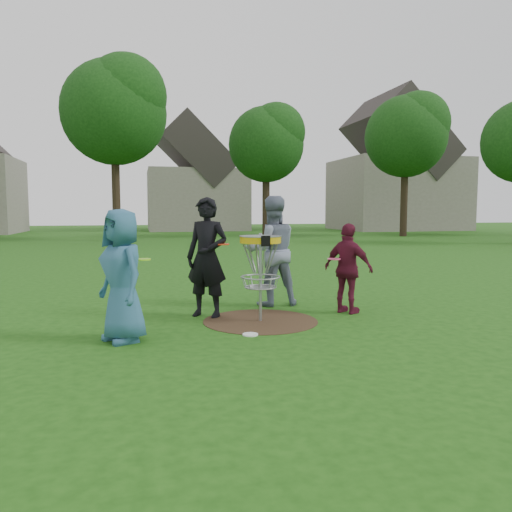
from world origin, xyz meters
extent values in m
plane|color=#19470F|center=(0.00, 0.00, 0.00)|extent=(100.00, 100.00, 0.00)
cylinder|color=#47331E|center=(0.00, 0.00, 0.00)|extent=(1.80, 1.80, 0.01)
imported|color=#2E5F7F|center=(-2.05, -0.72, 0.88)|extent=(0.90, 1.02, 1.76)
imported|color=black|center=(-0.76, 0.54, 0.97)|extent=(0.85, 0.79, 1.95)
imported|color=slate|center=(0.52, 1.25, 0.99)|extent=(0.98, 0.77, 1.99)
imported|color=maroon|center=(1.58, 0.26, 0.76)|extent=(0.83, 0.94, 1.52)
cylinder|color=white|center=(-0.35, -0.81, 0.01)|extent=(0.22, 0.22, 0.02)
cylinder|color=#9EA0A5|center=(0.00, 0.00, 0.69)|extent=(0.05, 0.05, 1.38)
cylinder|color=gold|center=(0.00, 0.00, 1.28)|extent=(0.64, 0.64, 0.10)
cylinder|color=#9EA0A5|center=(0.00, 0.00, 1.34)|extent=(0.66, 0.66, 0.01)
cube|color=black|center=(0.00, -0.33, 1.28)|extent=(0.14, 0.02, 0.16)
torus|color=#9EA0A5|center=(0.00, 0.00, 0.70)|extent=(0.62, 0.62, 0.02)
torus|color=#9EA0A5|center=(0.00, 0.00, 0.54)|extent=(0.50, 0.50, 0.02)
cylinder|color=#9EA0A5|center=(0.00, 0.00, 0.53)|extent=(0.44, 0.44, 0.01)
cylinder|color=#A5F91B|center=(-1.79, -0.63, 1.08)|extent=(0.22, 0.22, 0.02)
cylinder|color=#F83814|center=(-0.53, 0.38, 1.19)|extent=(0.22, 0.22, 0.02)
cylinder|color=#DF3A60|center=(0.41, 0.99, 1.22)|extent=(0.22, 0.22, 0.02)
cylinder|color=#FF4381|center=(1.31, 0.21, 0.93)|extent=(0.22, 0.22, 0.02)
cylinder|color=#38281C|center=(-3.00, 21.50, 2.31)|extent=(0.46, 0.46, 4.62)
sphere|color=#164211|center=(-3.00, 21.50, 7.04)|extent=(5.72, 5.72, 5.72)
cylinder|color=#38281C|center=(6.00, 23.00, 1.89)|extent=(0.46, 0.46, 3.78)
sphere|color=#164211|center=(6.00, 23.00, 5.76)|extent=(4.68, 4.68, 4.68)
cylinder|color=#38281C|center=(15.00, 22.00, 2.10)|extent=(0.46, 0.46, 4.20)
sphere|color=#164211|center=(15.00, 22.00, 6.40)|extent=(5.20, 5.20, 5.20)
cube|color=gray|center=(3.00, 35.00, 2.50)|extent=(8.00, 7.00, 5.00)
cube|color=#2D2826|center=(3.00, 35.00, 6.44)|extent=(6.11, 7.14, 6.11)
cube|color=gray|center=(20.00, 32.00, 3.00)|extent=(10.00, 8.00, 6.00)
cube|color=#2D2826|center=(20.00, 32.00, 7.80)|extent=(7.64, 8.16, 7.64)
camera|label=1|loc=(-1.83, -7.47, 1.75)|focal=35.00mm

